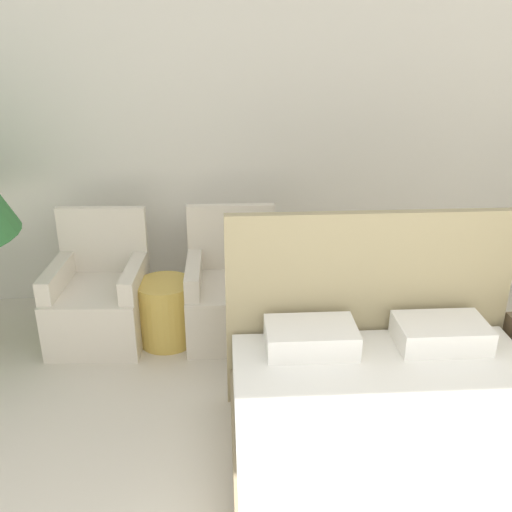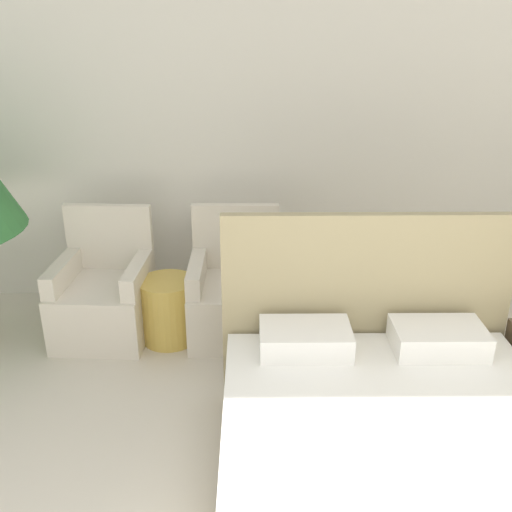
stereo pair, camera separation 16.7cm
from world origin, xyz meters
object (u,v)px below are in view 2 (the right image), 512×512
object	(u,v)px
bed	(399,478)
armchair_near_window_right	(235,299)
side_table	(169,310)
armchair_near_window_left	(104,300)

from	to	relation	value
bed	armchair_near_window_right	distance (m)	1.89
bed	armchair_near_window_right	xyz separation A→B (m)	(-0.76, 1.73, 0.00)
bed	side_table	distance (m)	2.07
armchair_near_window_left	armchair_near_window_right	xyz separation A→B (m)	(0.94, 0.00, 0.00)
armchair_near_window_right	bed	bearing A→B (deg)	-65.70
armchair_near_window_left	armchair_near_window_right	distance (m)	0.94
bed	armchair_near_window_left	world-z (taller)	bed
armchair_near_window_right	armchair_near_window_left	bearing A→B (deg)	-179.51
bed	side_table	bearing A→B (deg)	126.75
armchair_near_window_left	armchair_near_window_right	world-z (taller)	same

